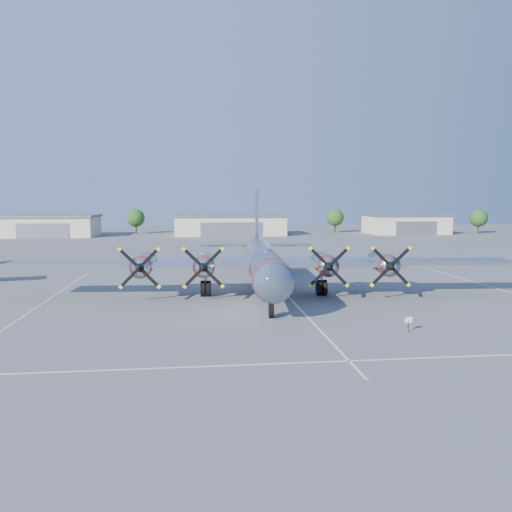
{
  "coord_description": "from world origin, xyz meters",
  "views": [
    {
      "loc": [
        -8.4,
        -48.45,
        9.01
      ],
      "look_at": [
        -2.33,
        3.16,
        3.2
      ],
      "focal_mm": 35.0,
      "sensor_mm": 36.0,
      "label": 1
    }
  ],
  "objects": [
    {
      "name": "hangar_east",
      "position": [
        48.0,
        81.96,
        2.71
      ],
      "size": [
        20.6,
        14.6,
        5.4
      ],
      "color": "beige",
      "rests_on": "ground"
    },
    {
      "name": "parking_lines",
      "position": [
        0.0,
        -1.75,
        0.01
      ],
      "size": [
        60.0,
        50.08,
        0.01
      ],
      "color": "silver",
      "rests_on": "ground"
    },
    {
      "name": "hangar_west",
      "position": [
        -45.0,
        81.96,
        2.71
      ],
      "size": [
        22.6,
        14.6,
        5.4
      ],
      "color": "beige",
      "rests_on": "ground"
    },
    {
      "name": "hangar_center",
      "position": [
        0.0,
        81.96,
        2.71
      ],
      "size": [
        28.6,
        14.6,
        5.4
      ],
      "color": "beige",
      "rests_on": "ground"
    },
    {
      "name": "tree_west",
      "position": [
        -25.0,
        90.0,
        4.22
      ],
      "size": [
        4.8,
        4.8,
        6.64
      ],
      "color": "#382619",
      "rests_on": "ground"
    },
    {
      "name": "tree_east",
      "position": [
        30.0,
        88.0,
        4.22
      ],
      "size": [
        4.8,
        4.8,
        6.64
      ],
      "color": "#382619",
      "rests_on": "ground"
    },
    {
      "name": "info_placard",
      "position": [
        5.91,
        -16.43,
        0.74
      ],
      "size": [
        0.55,
        0.11,
        1.05
      ],
      "rotation": [
        0.0,
        0.0,
        0.12
      ],
      "color": "black",
      "rests_on": "ground"
    },
    {
      "name": "main_bomber_b29",
      "position": [
        -2.07,
        -0.25,
        0.0
      ],
      "size": [
        48.91,
        35.21,
        10.34
      ],
      "primitive_type": null,
      "rotation": [
        0.0,
        0.0,
        -0.07
      ],
      "color": "silver",
      "rests_on": "ground"
    },
    {
      "name": "tree_far_east",
      "position": [
        68.0,
        80.0,
        4.22
      ],
      "size": [
        4.8,
        4.8,
        6.64
      ],
      "color": "#382619",
      "rests_on": "ground"
    },
    {
      "name": "ground",
      "position": [
        0.0,
        0.0,
        0.0
      ],
      "size": [
        260.0,
        260.0,
        0.0
      ],
      "primitive_type": "plane",
      "color": "#525254",
      "rests_on": "ground"
    }
  ]
}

